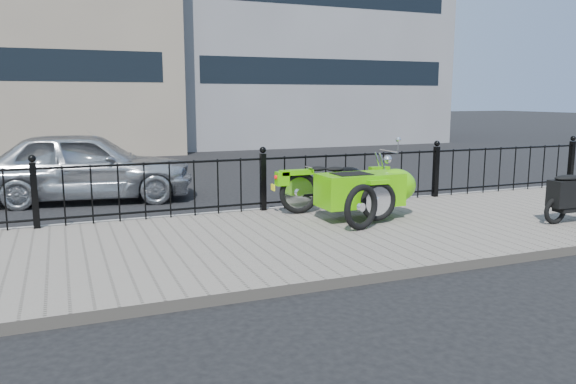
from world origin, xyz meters
name	(u,v)px	position (x,y,z in m)	size (l,w,h in m)	color
ground	(293,234)	(0.00, 0.00, 0.00)	(120.00, 120.00, 0.00)	black
sidewalk	(307,238)	(0.00, -0.50, 0.06)	(30.00, 3.80, 0.12)	slate
curb	(261,212)	(0.00, 1.44, 0.06)	(30.00, 0.10, 0.12)	gray
iron_fence	(263,183)	(0.00, 1.30, 0.59)	(14.11, 0.11, 1.08)	black
motorcycle_sidecar	(365,187)	(1.33, 0.20, 0.59)	(2.28, 1.48, 0.98)	black
spare_tire	(361,207)	(0.82, -0.58, 0.45)	(0.67, 0.67, 0.10)	black
sedan_car	(86,166)	(-2.68, 4.02, 0.69)	(1.63, 4.05, 1.38)	#B5B7BC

